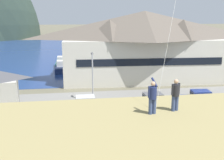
{
  "coord_description": "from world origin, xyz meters",
  "views": [
    {
      "loc": [
        -3.82,
        -22.58,
        10.73
      ],
      "look_at": [
        0.94,
        9.0,
        3.14
      ],
      "focal_mm": 44.02,
      "sensor_mm": 36.0,
      "label": 1
    }
  ],
  "objects_px": {
    "moored_boat_wharfside": "(61,63)",
    "parked_car_back_row_left": "(86,104)",
    "wharf_dock": "(78,67)",
    "person_companion": "(175,94)",
    "parking_light_pole": "(93,73)",
    "person_kite_flyer": "(153,96)",
    "parked_car_front_row_end": "(154,100)",
    "moored_boat_inner_slip": "(61,68)",
    "parked_car_mid_row_near": "(146,118)",
    "harbor_lodge": "(144,44)",
    "parked_car_corner_spot": "(31,125)",
    "moored_boat_outer_mooring": "(94,64)",
    "parked_car_mid_row_center": "(200,97)"
  },
  "relations": [
    {
      "from": "moored_boat_outer_mooring",
      "to": "parking_light_pole",
      "type": "xyz_separation_m",
      "value": [
        -2.07,
        -23.3,
        2.96
      ]
    },
    {
      "from": "parked_car_back_row_left",
      "to": "parked_car_mid_row_center",
      "type": "relative_size",
      "value": 0.97
    },
    {
      "from": "moored_boat_wharfside",
      "to": "person_companion",
      "type": "relative_size",
      "value": 4.13
    },
    {
      "from": "moored_boat_inner_slip",
      "to": "parked_car_corner_spot",
      "type": "xyz_separation_m",
      "value": [
        -1.75,
        -29.63,
        0.34
      ]
    },
    {
      "from": "parked_car_front_row_end",
      "to": "parked_car_mid_row_near",
      "type": "height_order",
      "value": "same"
    },
    {
      "from": "parked_car_back_row_left",
      "to": "parked_car_mid_row_near",
      "type": "xyz_separation_m",
      "value": [
        5.4,
        -5.37,
        0.0
      ]
    },
    {
      "from": "parked_car_corner_spot",
      "to": "parked_car_front_row_end",
      "type": "bearing_deg",
      "value": 22.64
    },
    {
      "from": "harbor_lodge",
      "to": "parked_car_corner_spot",
      "type": "height_order",
      "value": "harbor_lodge"
    },
    {
      "from": "moored_boat_inner_slip",
      "to": "parked_car_back_row_left",
      "type": "xyz_separation_m",
      "value": [
        3.49,
        -24.18,
        0.34
      ]
    },
    {
      "from": "parked_car_mid_row_center",
      "to": "parking_light_pole",
      "type": "relative_size",
      "value": 0.71
    },
    {
      "from": "parked_car_back_row_left",
      "to": "parking_light_pole",
      "type": "relative_size",
      "value": 0.69
    },
    {
      "from": "parked_car_corner_spot",
      "to": "person_companion",
      "type": "relative_size",
      "value": 2.46
    },
    {
      "from": "moored_boat_inner_slip",
      "to": "person_kite_flyer",
      "type": "distance_m",
      "value": 41.36
    },
    {
      "from": "moored_boat_inner_slip",
      "to": "person_companion",
      "type": "distance_m",
      "value": 41.29
    },
    {
      "from": "parked_car_front_row_end",
      "to": "moored_boat_inner_slip",
      "type": "bearing_deg",
      "value": 115.07
    },
    {
      "from": "wharf_dock",
      "to": "person_companion",
      "type": "distance_m",
      "value": 43.4
    },
    {
      "from": "moored_boat_inner_slip",
      "to": "person_companion",
      "type": "relative_size",
      "value": 3.86
    },
    {
      "from": "harbor_lodge",
      "to": "person_companion",
      "type": "relative_size",
      "value": 16.25
    },
    {
      "from": "wharf_dock",
      "to": "parking_light_pole",
      "type": "relative_size",
      "value": 1.92
    },
    {
      "from": "harbor_lodge",
      "to": "parking_light_pole",
      "type": "height_order",
      "value": "harbor_lodge"
    },
    {
      "from": "parked_car_back_row_left",
      "to": "parking_light_pole",
      "type": "xyz_separation_m",
      "value": [
        1.06,
        3.79,
        2.61
      ]
    },
    {
      "from": "wharf_dock",
      "to": "parked_car_back_row_left",
      "type": "xyz_separation_m",
      "value": [
        0.08,
        -26.75,
        0.71
      ]
    },
    {
      "from": "moored_boat_inner_slip",
      "to": "person_kite_flyer",
      "type": "relative_size",
      "value": 3.62
    },
    {
      "from": "parked_car_front_row_end",
      "to": "parking_light_pole",
      "type": "distance_m",
      "value": 8.18
    },
    {
      "from": "moored_boat_wharfside",
      "to": "moored_boat_outer_mooring",
      "type": "bearing_deg",
      "value": -20.92
    },
    {
      "from": "parked_car_mid_row_center",
      "to": "person_kite_flyer",
      "type": "relative_size",
      "value": 2.34
    },
    {
      "from": "person_kite_flyer",
      "to": "person_companion",
      "type": "bearing_deg",
      "value": 12.24
    },
    {
      "from": "moored_boat_inner_slip",
      "to": "person_companion",
      "type": "xyz_separation_m",
      "value": [
        7.42,
        -40.18,
        5.92
      ]
    },
    {
      "from": "parking_light_pole",
      "to": "moored_boat_wharfside",
      "type": "bearing_deg",
      "value": 100.15
    },
    {
      "from": "parked_car_mid_row_near",
      "to": "harbor_lodge",
      "type": "bearing_deg",
      "value": 75.63
    },
    {
      "from": "parked_car_corner_spot",
      "to": "parked_car_back_row_left",
      "type": "bearing_deg",
      "value": 46.1
    },
    {
      "from": "harbor_lodge",
      "to": "moored_boat_inner_slip",
      "type": "distance_m",
      "value": 17.7
    },
    {
      "from": "parked_car_front_row_end",
      "to": "parked_car_mid_row_center",
      "type": "bearing_deg",
      "value": 2.88
    },
    {
      "from": "moored_boat_wharfside",
      "to": "person_companion",
      "type": "distance_m",
      "value": 46.64
    },
    {
      "from": "moored_boat_outer_mooring",
      "to": "person_kite_flyer",
      "type": "height_order",
      "value": "person_kite_flyer"
    },
    {
      "from": "parked_car_mid_row_near",
      "to": "parking_light_pole",
      "type": "bearing_deg",
      "value": 115.36
    },
    {
      "from": "parked_car_front_row_end",
      "to": "parked_car_corner_spot",
      "type": "xyz_separation_m",
      "value": [
        -13.06,
        -5.45,
        0.0
      ]
    },
    {
      "from": "moored_boat_outer_mooring",
      "to": "parked_car_front_row_end",
      "type": "bearing_deg",
      "value": -80.17
    },
    {
      "from": "moored_boat_wharfside",
      "to": "parked_car_back_row_left",
      "type": "xyz_separation_m",
      "value": [
        3.57,
        -29.65,
        0.34
      ]
    },
    {
      "from": "parked_car_front_row_end",
      "to": "person_companion",
      "type": "xyz_separation_m",
      "value": [
        -3.89,
        -16.0,
        5.57
      ]
    },
    {
      "from": "wharf_dock",
      "to": "moored_boat_wharfside",
      "type": "relative_size",
      "value": 1.63
    },
    {
      "from": "parked_car_corner_spot",
      "to": "person_kite_flyer",
      "type": "bearing_deg",
      "value": -54.2
    },
    {
      "from": "harbor_lodge",
      "to": "person_companion",
      "type": "xyz_separation_m",
      "value": [
        -6.65,
        -30.86,
        0.6
      ]
    },
    {
      "from": "moored_boat_wharfside",
      "to": "parked_car_front_row_end",
      "type": "height_order",
      "value": "moored_boat_wharfside"
    },
    {
      "from": "parked_car_back_row_left",
      "to": "person_kite_flyer",
      "type": "xyz_separation_m",
      "value": [
        2.58,
        -16.3,
        5.59
      ]
    },
    {
      "from": "harbor_lodge",
      "to": "wharf_dock",
      "type": "xyz_separation_m",
      "value": [
        -10.67,
        11.89,
        -5.69
      ]
    },
    {
      "from": "moored_boat_outer_mooring",
      "to": "moored_boat_inner_slip",
      "type": "xyz_separation_m",
      "value": [
        -6.62,
        -2.91,
        0.0
      ]
    },
    {
      "from": "parking_light_pole",
      "to": "person_kite_flyer",
      "type": "xyz_separation_m",
      "value": [
        1.53,
        -20.08,
        2.98
      ]
    },
    {
      "from": "parked_car_corner_spot",
      "to": "person_companion",
      "type": "height_order",
      "value": "person_companion"
    },
    {
      "from": "parking_light_pole",
      "to": "person_kite_flyer",
      "type": "distance_m",
      "value": 20.36
    }
  ]
}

